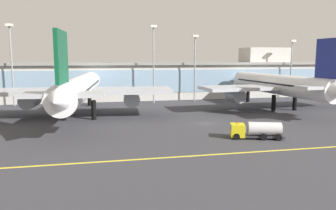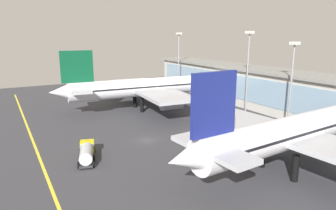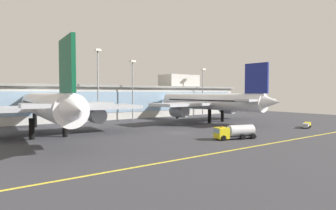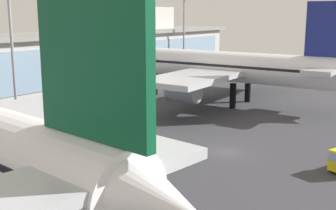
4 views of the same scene
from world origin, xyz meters
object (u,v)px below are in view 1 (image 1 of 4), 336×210
object	(u,v)px
apron_light_mast_east	(195,57)
apron_light_mast_far_east	(291,59)
apron_light_mast_centre	(154,53)
apron_light_mast_west	(11,53)
fuel_tanker_truck	(255,130)
airliner_near_right	(278,85)
airliner_near_left	(80,89)

from	to	relation	value
apron_light_mast_east	apron_light_mast_far_east	xyz separation A→B (m)	(34.88, 1.20, -0.61)
apron_light_mast_centre	apron_light_mast_far_east	distance (m)	48.55
apron_light_mast_west	fuel_tanker_truck	bearing A→B (deg)	-45.11
airliner_near_right	apron_light_mast_centre	xyz separation A→B (m)	(-30.94, 19.13, 8.85)
fuel_tanker_truck	apron_light_mast_centre	world-z (taller)	apron_light_mast_centre
fuel_tanker_truck	apron_light_mast_far_east	distance (m)	65.17
airliner_near_right	airliner_near_left	bearing A→B (deg)	87.44
fuel_tanker_truck	airliner_near_right	bearing A→B (deg)	-109.26
airliner_near_left	airliner_near_right	distance (m)	51.83
airliner_near_left	apron_light_mast_centre	xyz separation A→B (m)	(20.87, 20.63, 8.72)
apron_light_mast_centre	airliner_near_right	bearing A→B (deg)	-31.72
airliner_near_right	apron_light_mast_far_east	bearing A→B (deg)	-42.83
apron_light_mast_east	apron_light_mast_far_east	world-z (taller)	apron_light_mast_east
airliner_near_left	fuel_tanker_truck	size ratio (longest dim) A/B	6.22
airliner_near_right	apron_light_mast_east	xyz separation A→B (m)	(-17.39, 20.70, 7.41)
airliner_near_left	apron_light_mast_west	size ratio (longest dim) A/B	2.49
airliner_near_left	apron_light_mast_east	xyz separation A→B (m)	(34.42, 22.21, 7.29)
airliner_near_left	fuel_tanker_truck	world-z (taller)	airliner_near_left
airliner_near_right	apron_light_mast_far_east	distance (m)	28.85
airliner_near_left	apron_light_mast_far_east	size ratio (longest dim) A/B	2.92
apron_light_mast_east	airliner_near_right	bearing A→B (deg)	-49.98
apron_light_mast_east	airliner_near_left	bearing A→B (deg)	-147.17
apron_light_mast_west	apron_light_mast_far_east	world-z (taller)	apron_light_mast_west
apron_light_mast_far_east	airliner_near_right	bearing A→B (deg)	-128.61
fuel_tanker_truck	apron_light_mast_east	distance (m)	51.44
apron_light_mast_centre	apron_light_mast_far_east	xyz separation A→B (m)	(48.43, 2.78, -2.05)
apron_light_mast_far_east	apron_light_mast_centre	bearing A→B (deg)	-176.71
apron_light_mast_far_east	apron_light_mast_west	bearing A→B (deg)	-179.68
apron_light_mast_east	apron_light_mast_far_east	size ratio (longest dim) A/B	1.05
apron_light_mast_east	fuel_tanker_truck	bearing A→B (deg)	-94.58
airliner_near_left	apron_light_mast_far_east	world-z (taller)	apron_light_mast_far_east
apron_light_mast_west	apron_light_mast_centre	bearing A→B (deg)	-3.22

